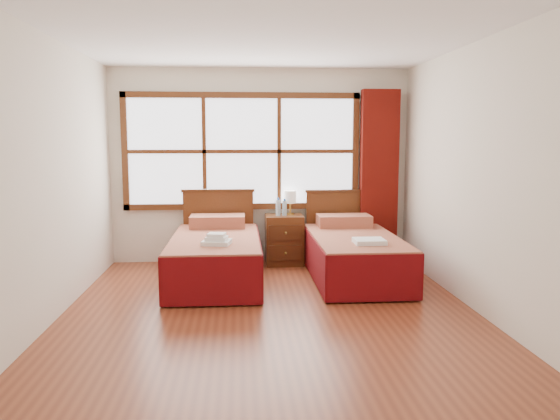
{
  "coord_description": "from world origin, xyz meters",
  "views": [
    {
      "loc": [
        -0.29,
        -5.15,
        1.67
      ],
      "look_at": [
        0.15,
        0.7,
        0.9
      ],
      "focal_mm": 35.0,
      "sensor_mm": 36.0,
      "label": 1
    }
  ],
  "objects": [
    {
      "name": "bottle_far",
      "position": [
        0.3,
        1.97,
        0.76
      ],
      "size": [
        0.06,
        0.06,
        0.22
      ],
      "color": "#A1BFD0",
      "rests_on": "nightstand"
    },
    {
      "name": "wall_left",
      "position": [
        -2.0,
        0.0,
        1.3
      ],
      "size": [
        0.0,
        4.5,
        4.5
      ],
      "primitive_type": "plane",
      "rotation": [
        1.57,
        0.0,
        1.57
      ],
      "color": "silver",
      "rests_on": "floor"
    },
    {
      "name": "curtain",
      "position": [
        1.6,
        2.11,
        1.17
      ],
      "size": [
        0.5,
        0.16,
        2.3
      ],
      "primitive_type": "cube",
      "color": "#600F09",
      "rests_on": "wall_back"
    },
    {
      "name": "wall_back",
      "position": [
        0.0,
        2.25,
        1.3
      ],
      "size": [
        4.0,
        0.0,
        4.0
      ],
      "primitive_type": "plane",
      "rotation": [
        1.57,
        0.0,
        0.0
      ],
      "color": "silver",
      "rests_on": "floor"
    },
    {
      "name": "towels_right",
      "position": [
        1.13,
        0.65,
        0.55
      ],
      "size": [
        0.33,
        0.29,
        0.05
      ],
      "rotation": [
        0.0,
        0.0,
        0.0
      ],
      "color": "white",
      "rests_on": "bed_right"
    },
    {
      "name": "nightstand",
      "position": [
        0.3,
        1.99,
        0.33
      ],
      "size": [
        0.5,
        0.49,
        0.66
      ],
      "color": "#522912",
      "rests_on": "floor"
    },
    {
      "name": "window",
      "position": [
        -0.25,
        2.21,
        1.5
      ],
      "size": [
        3.16,
        0.06,
        1.56
      ],
      "color": "white",
      "rests_on": "wall_back"
    },
    {
      "name": "towels_left",
      "position": [
        -0.54,
        0.67,
        0.58
      ],
      "size": [
        0.34,
        0.31,
        0.12
      ],
      "rotation": [
        0.0,
        0.0,
        -0.19
      ],
      "color": "white",
      "rests_on": "bed_left"
    },
    {
      "name": "bottle_near",
      "position": [
        0.22,
        1.93,
        0.77
      ],
      "size": [
        0.06,
        0.06,
        0.24
      ],
      "color": "#A1BFD0",
      "rests_on": "nightstand"
    },
    {
      "name": "ceiling",
      "position": [
        0.0,
        0.0,
        2.6
      ],
      "size": [
        4.5,
        4.5,
        0.0
      ],
      "primitive_type": "plane",
      "rotation": [
        3.14,
        0.0,
        0.0
      ],
      "color": "white",
      "rests_on": "wall_back"
    },
    {
      "name": "wall_right",
      "position": [
        2.0,
        0.0,
        1.3
      ],
      "size": [
        0.0,
        4.5,
        4.5
      ],
      "primitive_type": "plane",
      "rotation": [
        1.57,
        0.0,
        -1.57
      ],
      "color": "silver",
      "rests_on": "floor"
    },
    {
      "name": "floor",
      "position": [
        0.0,
        0.0,
        0.0
      ],
      "size": [
        4.5,
        4.5,
        0.0
      ],
      "primitive_type": "plane",
      "color": "brown",
      "rests_on": "ground"
    },
    {
      "name": "lamp",
      "position": [
        0.39,
        2.07,
        0.89
      ],
      "size": [
        0.16,
        0.16,
        0.32
      ],
      "color": "gold",
      "rests_on": "nightstand"
    },
    {
      "name": "bed_right",
      "position": [
        1.07,
        1.2,
        0.3
      ],
      "size": [
        1.02,
        2.04,
        0.98
      ],
      "color": "#411F0D",
      "rests_on": "floor"
    },
    {
      "name": "bed_left",
      "position": [
        -0.57,
        1.2,
        0.31
      ],
      "size": [
        1.03,
        2.05,
        1.0
      ],
      "color": "#411F0D",
      "rests_on": "floor"
    }
  ]
}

